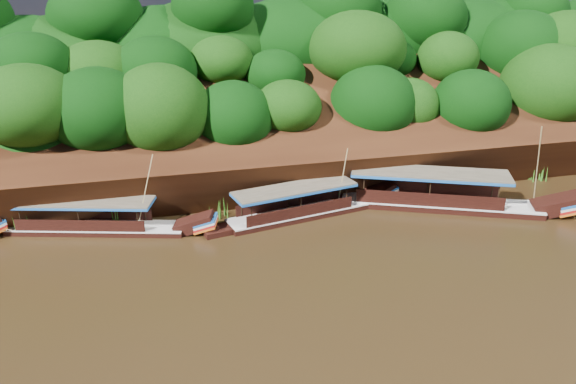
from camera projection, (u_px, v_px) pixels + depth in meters
name	position (u px, v px, depth m)	size (l,w,h in m)	color
ground	(350.00, 264.00, 33.41)	(160.00, 160.00, 0.00)	black
riverbank	(266.00, 134.00, 53.17)	(120.00, 30.06, 19.40)	black
boat_0	(452.00, 201.00, 41.03)	(16.39, 9.06, 7.45)	black
boat_1	(312.00, 208.00, 40.07)	(13.37, 4.45, 5.25)	black
boat_2	(107.00, 225.00, 37.46)	(13.93, 5.61, 5.79)	black
reeds	(268.00, 199.00, 40.89)	(49.42, 2.29, 1.88)	#326B1A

